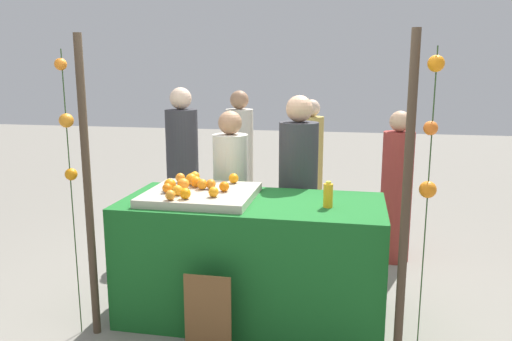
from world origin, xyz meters
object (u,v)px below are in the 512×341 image
(orange_0, at_px, (185,194))
(orange_1, at_px, (170,184))
(chalkboard_sign, at_px, (208,316))
(vendor_left, at_px, (231,203))
(vendor_right, at_px, (298,199))
(stall_counter, at_px, (252,259))
(juice_bottle, at_px, (328,195))

(orange_0, height_order, orange_1, orange_1)
(chalkboard_sign, bearing_deg, vendor_left, 96.91)
(vendor_left, xyz_separation_m, vendor_right, (0.60, -0.01, 0.06))
(stall_counter, xyz_separation_m, orange_1, (-0.63, -0.04, 0.57))
(juice_bottle, bearing_deg, vendor_left, 140.61)
(orange_1, relative_size, chalkboard_sign, 0.16)
(vendor_left, bearing_deg, stall_counter, -63.36)
(orange_0, xyz_separation_m, vendor_left, (0.10, 0.93, -0.31))
(orange_1, height_order, chalkboard_sign, orange_1)
(vendor_left, relative_size, vendor_right, 0.92)
(stall_counter, relative_size, orange_1, 21.82)
(stall_counter, xyz_separation_m, orange_0, (-0.43, -0.28, 0.56))
(vendor_right, bearing_deg, orange_1, -142.55)
(stall_counter, relative_size, juice_bottle, 10.39)
(stall_counter, relative_size, orange_0, 24.47)
(juice_bottle, relative_size, chalkboard_sign, 0.33)
(juice_bottle, bearing_deg, orange_0, -168.87)
(orange_1, bearing_deg, juice_bottle, -1.75)
(orange_1, bearing_deg, stall_counter, 3.89)
(orange_0, xyz_separation_m, chalkboard_sign, (0.25, -0.33, -0.75))
(chalkboard_sign, height_order, vendor_right, vendor_right)
(stall_counter, relative_size, vendor_left, 1.27)
(chalkboard_sign, xyz_separation_m, vendor_left, (-0.15, 1.26, 0.44))
(orange_0, relative_size, vendor_right, 0.05)
(stall_counter, height_order, vendor_right, vendor_right)
(chalkboard_sign, height_order, vendor_left, vendor_left)
(stall_counter, distance_m, vendor_right, 0.77)
(vendor_left, height_order, vendor_right, vendor_right)
(juice_bottle, relative_size, vendor_left, 0.12)
(juice_bottle, xyz_separation_m, vendor_right, (-0.30, 0.73, -0.23))
(orange_1, bearing_deg, vendor_right, 37.45)
(chalkboard_sign, relative_size, vendor_right, 0.34)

